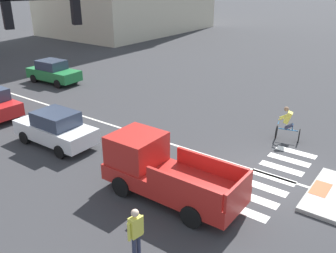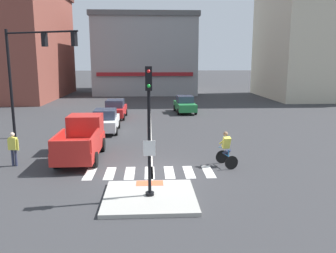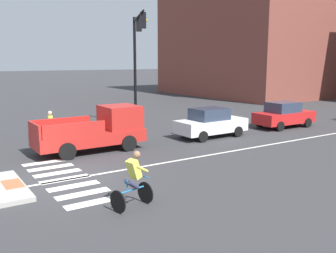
# 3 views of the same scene
# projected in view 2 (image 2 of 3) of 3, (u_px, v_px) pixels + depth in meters

# --- Properties ---
(ground_plane) EXTENTS (300.00, 300.00, 0.00)m
(ground_plane) POSITION_uv_depth(u_px,v_px,m) (150.00, 173.00, 15.80)
(ground_plane) COLOR #333335
(traffic_island) EXTENTS (3.39, 3.23, 0.15)m
(traffic_island) POSITION_uv_depth(u_px,v_px,m) (150.00, 197.00, 12.89)
(traffic_island) COLOR #A3A099
(traffic_island) RESTS_ON ground
(tactile_pad_front) EXTENTS (1.10, 0.60, 0.01)m
(tactile_pad_front) POSITION_uv_depth(u_px,v_px,m) (150.00, 183.00, 14.11)
(tactile_pad_front) COLOR #DB5B38
(tactile_pad_front) RESTS_ON traffic_island
(signal_pole) EXTENTS (0.44, 0.38, 4.72)m
(signal_pole) POSITION_uv_depth(u_px,v_px,m) (149.00, 120.00, 12.33)
(signal_pole) COLOR black
(signal_pole) RESTS_ON traffic_island
(crosswalk_stripe_a) EXTENTS (0.44, 1.80, 0.01)m
(crosswalk_stripe_a) POSITION_uv_depth(u_px,v_px,m) (90.00, 174.00, 15.75)
(crosswalk_stripe_a) COLOR silver
(crosswalk_stripe_a) RESTS_ON ground
(crosswalk_stripe_b) EXTENTS (0.44, 1.80, 0.01)m
(crosswalk_stripe_b) POSITION_uv_depth(u_px,v_px,m) (110.00, 173.00, 15.80)
(crosswalk_stripe_b) COLOR silver
(crosswalk_stripe_b) RESTS_ON ground
(crosswalk_stripe_c) EXTENTS (0.44, 1.80, 0.01)m
(crosswalk_stripe_c) POSITION_uv_depth(u_px,v_px,m) (130.00, 173.00, 15.84)
(crosswalk_stripe_c) COLOR silver
(crosswalk_stripe_c) RESTS_ON ground
(crosswalk_stripe_d) EXTENTS (0.44, 1.80, 0.01)m
(crosswalk_stripe_d) POSITION_uv_depth(u_px,v_px,m) (150.00, 173.00, 15.89)
(crosswalk_stripe_d) COLOR silver
(crosswalk_stripe_d) RESTS_ON ground
(crosswalk_stripe_e) EXTENTS (0.44, 1.80, 0.01)m
(crosswalk_stripe_e) POSITION_uv_depth(u_px,v_px,m) (169.00, 172.00, 15.94)
(crosswalk_stripe_e) COLOR silver
(crosswalk_stripe_e) RESTS_ON ground
(crosswalk_stripe_f) EXTENTS (0.44, 1.80, 0.01)m
(crosswalk_stripe_f) POSITION_uv_depth(u_px,v_px,m) (189.00, 172.00, 15.99)
(crosswalk_stripe_f) COLOR silver
(crosswalk_stripe_f) RESTS_ON ground
(crosswalk_stripe_g) EXTENTS (0.44, 1.80, 0.01)m
(crosswalk_stripe_g) POSITION_uv_depth(u_px,v_px,m) (208.00, 172.00, 16.04)
(crosswalk_stripe_g) COLOR silver
(crosswalk_stripe_g) RESTS_ON ground
(lane_centre_line) EXTENTS (0.14, 28.00, 0.01)m
(lane_centre_line) POSITION_uv_depth(u_px,v_px,m) (150.00, 130.00, 25.60)
(lane_centre_line) COLOR silver
(lane_centre_line) RESTS_ON ground
(traffic_light_mast) EXTENTS (4.94, 2.22, 6.96)m
(traffic_light_mast) POSITION_uv_depth(u_px,v_px,m) (29.00, 64.00, 21.48)
(traffic_light_mast) COLOR black
(traffic_light_mast) RESTS_ON ground
(building_corner_left) EXTENTS (15.23, 16.61, 11.62)m
(building_corner_left) POSITION_uv_depth(u_px,v_px,m) (145.00, 55.00, 55.37)
(building_corner_left) COLOR gray
(building_corner_left) RESTS_ON ground
(car_red_westbound_distant) EXTENTS (1.91, 4.14, 1.64)m
(car_red_westbound_distant) POSITION_uv_depth(u_px,v_px,m) (115.00, 109.00, 30.52)
(car_red_westbound_distant) COLOR red
(car_red_westbound_distant) RESTS_ON ground
(car_white_westbound_far) EXTENTS (1.89, 4.13, 1.64)m
(car_white_westbound_far) POSITION_uv_depth(u_px,v_px,m) (106.00, 121.00, 24.71)
(car_white_westbound_far) COLOR white
(car_white_westbound_far) RESTS_ON ground
(car_green_eastbound_distant) EXTENTS (2.03, 4.19, 1.64)m
(car_green_eastbound_distant) POSITION_uv_depth(u_px,v_px,m) (185.00, 104.00, 33.65)
(car_green_eastbound_distant) COLOR #237A3D
(car_green_eastbound_distant) RESTS_ON ground
(pickup_truck_red_westbound_near) EXTENTS (2.09, 5.11, 2.08)m
(pickup_truck_red_westbound_near) POSITION_uv_depth(u_px,v_px,m) (82.00, 139.00, 18.29)
(pickup_truck_red_westbound_near) COLOR red
(pickup_truck_red_westbound_near) RESTS_ON ground
(cyclist) EXTENTS (0.89, 1.21, 1.68)m
(cyclist) POSITION_uv_depth(u_px,v_px,m) (226.00, 148.00, 16.76)
(cyclist) COLOR black
(cyclist) RESTS_ON ground
(pedestrian_at_curb_left) EXTENTS (0.54, 0.27, 1.67)m
(pedestrian_at_curb_left) POSITION_uv_depth(u_px,v_px,m) (13.00, 146.00, 16.73)
(pedestrian_at_curb_left) COLOR #2D334C
(pedestrian_at_curb_left) RESTS_ON ground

